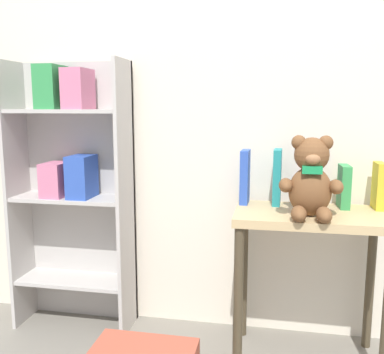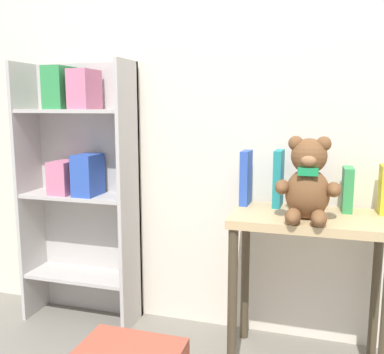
% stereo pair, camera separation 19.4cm
% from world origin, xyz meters
% --- Properties ---
extents(wall_back, '(4.80, 0.06, 2.50)m').
position_xyz_m(wall_back, '(0.00, 1.52, 1.25)').
color(wall_back, silver).
rests_on(wall_back, ground_plane).
extents(bookshelf_side, '(0.59, 0.23, 1.34)m').
position_xyz_m(bookshelf_side, '(-0.87, 1.39, 0.76)').
color(bookshelf_side, '#BCB7B2').
rests_on(bookshelf_side, ground_plane).
extents(display_table, '(0.64, 0.37, 0.68)m').
position_xyz_m(display_table, '(0.28, 1.26, 0.55)').
color(display_table, tan).
rests_on(display_table, ground_plane).
extents(teddy_bear, '(0.25, 0.23, 0.33)m').
position_xyz_m(teddy_bear, '(0.26, 1.18, 0.83)').
color(teddy_bear, brown).
rests_on(teddy_bear, display_table).
extents(book_standing_blue, '(0.04, 0.11, 0.25)m').
position_xyz_m(book_standing_blue, '(-0.01, 1.38, 0.80)').
color(book_standing_blue, '#2D51B7').
rests_on(book_standing_blue, display_table).
extents(book_standing_teal, '(0.04, 0.12, 0.25)m').
position_xyz_m(book_standing_teal, '(0.13, 1.38, 0.80)').
color(book_standing_teal, teal).
rests_on(book_standing_teal, display_table).
extents(book_standing_purple, '(0.03, 0.13, 0.23)m').
position_xyz_m(book_standing_purple, '(0.28, 1.37, 0.79)').
color(book_standing_purple, purple).
rests_on(book_standing_purple, display_table).
extents(book_standing_green, '(0.04, 0.13, 0.19)m').
position_xyz_m(book_standing_green, '(0.42, 1.37, 0.77)').
color(book_standing_green, '#33934C').
rests_on(book_standing_green, display_table).
extents(book_standing_yellow, '(0.04, 0.12, 0.20)m').
position_xyz_m(book_standing_yellow, '(0.57, 1.38, 0.78)').
color(book_standing_yellow, gold).
rests_on(book_standing_yellow, display_table).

